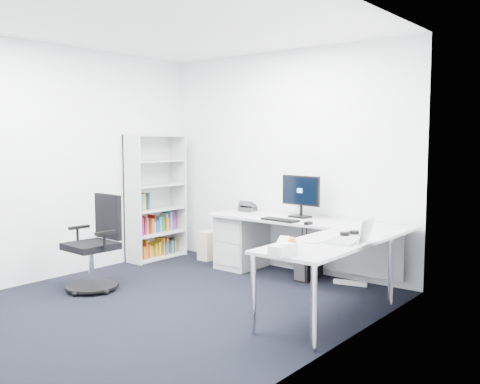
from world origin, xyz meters
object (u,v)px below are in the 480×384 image
Objects in this scene: l_desk at (288,255)px; task_chair at (91,243)px; bookshelf at (156,197)px; monitor at (300,196)px; laptop at (344,229)px.

task_chair is (-1.56, -1.45, 0.16)m from l_desk.
bookshelf reaches higher than monitor.
laptop is at bearing -38.03° from monitor.
task_chair reaches higher than l_desk.
l_desk is at bearing -67.46° from monitor.
task_chair reaches higher than laptop.
monitor is at bearing 128.14° from laptop.
bookshelf is 3.19× the size of monitor.
task_chair is 2.70m from laptop.
monitor is 1.56× the size of laptop.
l_desk is at bearing -1.32° from bookshelf.
monitor is (2.04, 0.40, 0.12)m from bookshelf.
l_desk is 2.36× the size of task_chair.
laptop is (3.16, -0.67, -0.02)m from bookshelf.
l_desk is 2.14m from task_chair.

